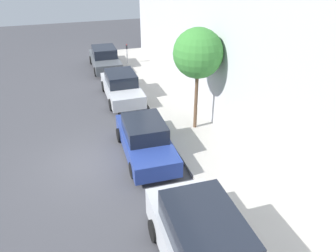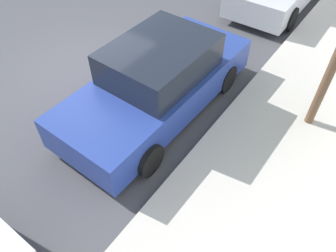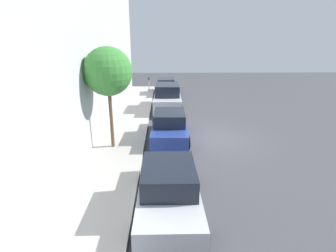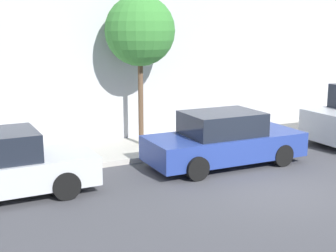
{
  "view_description": "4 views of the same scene",
  "coord_description": "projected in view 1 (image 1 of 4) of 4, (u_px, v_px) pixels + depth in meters",
  "views": [
    {
      "loc": [
        -0.48,
        -11.45,
        7.7
      ],
      "look_at": [
        3.32,
        0.29,
        1.0
      ],
      "focal_mm": 35.0,
      "sensor_mm": 36.0,
      "label": 1
    },
    {
      "loc": [
        5.38,
        -4.09,
        4.89
      ],
      "look_at": [
        3.25,
        -1.12,
        1.0
      ],
      "focal_mm": 35.0,
      "sensor_mm": 36.0,
      "label": 2
    },
    {
      "loc": [
        2.56,
        13.19,
        5.09
      ],
      "look_at": [
        2.32,
        0.78,
        1.0
      ],
      "focal_mm": 28.0,
      "sensor_mm": 36.0,
      "label": 3
    },
    {
      "loc": [
        -8.5,
        7.22,
        3.85
      ],
      "look_at": [
        3.51,
        1.09,
        1.0
      ],
      "focal_mm": 50.0,
      "sensor_mm": 36.0,
      "label": 4
    }
  ],
  "objects": [
    {
      "name": "street_tree",
      "position": [
        198.0,
        54.0,
        14.04
      ],
      "size": [
        2.19,
        2.19,
        4.69
      ],
      "color": "brown",
      "rests_on": "sidewalk"
    },
    {
      "name": "parking_meter_far",
      "position": [
        127.0,
        52.0,
        23.99
      ],
      "size": [
        0.11,
        0.15,
        1.44
      ],
      "color": "#ADADB2",
      "rests_on": "sidewalk"
    },
    {
      "name": "parked_sedan_fifth",
      "position": [
        105.0,
        59.0,
        23.54
      ],
      "size": [
        1.92,
        4.51,
        1.54
      ],
      "color": "#4C5156",
      "rests_on": "ground_plane"
    },
    {
      "name": "parked_suv_second",
      "position": [
        204.0,
        247.0,
        8.42
      ],
      "size": [
        2.08,
        4.83,
        1.98
      ],
      "color": "#B7BABF",
      "rests_on": "ground_plane"
    },
    {
      "name": "parked_sedan_third",
      "position": [
        145.0,
        139.0,
        13.61
      ],
      "size": [
        1.92,
        4.55,
        1.54
      ],
      "color": "navy",
      "rests_on": "ground_plane"
    },
    {
      "name": "parked_sedan_fourth",
      "position": [
        122.0,
        87.0,
        18.79
      ],
      "size": [
        1.92,
        4.51,
        1.54
      ],
      "color": "#B7BABF",
      "rests_on": "ground_plane"
    },
    {
      "name": "sidewalk",
      "position": [
        200.0,
        142.0,
        14.62
      ],
      "size": [
        2.48,
        32.0,
        0.15
      ],
      "color": "#B2ADA3",
      "rests_on": "ground_plane"
    },
    {
      "name": "ground_plane",
      "position": [
        93.0,
        163.0,
        13.38
      ],
      "size": [
        60.0,
        60.0,
        0.0
      ],
      "primitive_type": "plane",
      "color": "#424247"
    }
  ]
}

